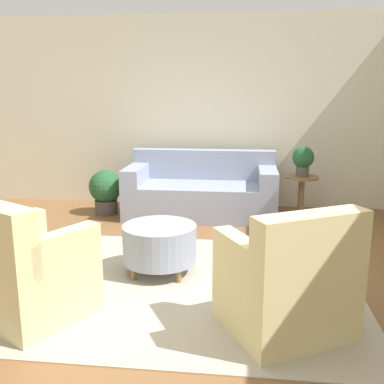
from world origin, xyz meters
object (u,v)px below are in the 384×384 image
at_px(armchair_right, 289,285).
at_px(potted_plant_floor, 106,190).
at_px(couch, 201,193).
at_px(potted_plant_on_side_table, 303,159).
at_px(armchair_left, 25,272).
at_px(side_table, 301,191).
at_px(ottoman_table, 160,243).

height_order(armchair_right, potted_plant_floor, armchair_right).
bearing_deg(couch, potted_plant_on_side_table, -4.39).
relative_size(couch, armchair_left, 1.91).
distance_m(armchair_left, side_table, 3.82).
bearing_deg(side_table, couch, 175.61).
height_order(armchair_left, ottoman_table, armchair_left).
height_order(couch, side_table, couch).
xyz_separation_m(side_table, potted_plant_on_side_table, (0.00, 0.00, 0.43)).
bearing_deg(armchair_left, potted_plant_floor, 95.62).
distance_m(armchair_left, potted_plant_on_side_table, 3.85).
relative_size(ottoman_table, potted_plant_on_side_table, 1.78).
bearing_deg(armchair_right, ottoman_table, 139.40).
bearing_deg(ottoman_table, couch, 84.69).
distance_m(couch, armchair_right, 3.20).
bearing_deg(potted_plant_floor, armchair_right, -52.46).
xyz_separation_m(armchair_left, potted_plant_on_side_table, (2.42, 2.96, 0.46)).
bearing_deg(potted_plant_floor, potted_plant_on_side_table, -0.49).
xyz_separation_m(armchair_right, potted_plant_floor, (-2.29, 2.98, -0.03)).
xyz_separation_m(couch, potted_plant_on_side_table, (1.36, -0.10, 0.51)).
bearing_deg(ottoman_table, side_table, 52.01).
relative_size(ottoman_table, potted_plant_floor, 1.13).
distance_m(potted_plant_on_side_table, potted_plant_floor, 2.76).
distance_m(armchair_right, ottoman_table, 1.49).
distance_m(side_table, potted_plant_floor, 2.72).
bearing_deg(armchair_right, armchair_left, 180.00).
relative_size(couch, side_table, 3.37).
distance_m(ottoman_table, potted_plant_floor, 2.33).
height_order(ottoman_table, potted_plant_on_side_table, potted_plant_on_side_table).
relative_size(armchair_left, potted_plant_floor, 1.71).
relative_size(ottoman_table, side_table, 1.16).
relative_size(couch, potted_plant_floor, 3.28).
bearing_deg(armchair_right, couch, 106.93).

